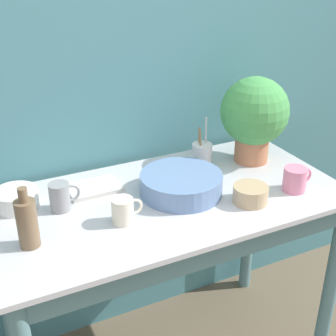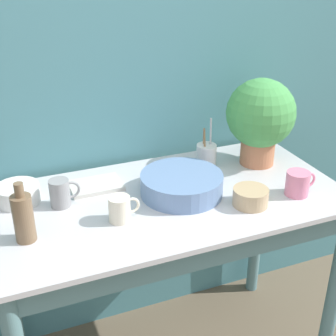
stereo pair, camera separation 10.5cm
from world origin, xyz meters
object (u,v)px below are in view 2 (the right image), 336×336
(potted_plant, at_px, (261,117))
(bowl_small_enamel_white, at_px, (18,194))
(tray_board, at_px, (96,185))
(bowl_wash_large, at_px, (182,184))
(mug_pink, at_px, (298,183))
(bowl_small_tan, at_px, (250,197))
(bottle_tall, at_px, (23,217))
(utensil_cup, at_px, (206,155))
(mug_cream, at_px, (120,209))
(mug_grey, at_px, (61,193))

(potted_plant, bearing_deg, bowl_small_enamel_white, 177.69)
(potted_plant, bearing_deg, tray_board, 176.35)
(bowl_wash_large, height_order, mug_pink, mug_pink)
(tray_board, bearing_deg, potted_plant, -3.65)
(bowl_small_tan, bearing_deg, tray_board, 145.07)
(bottle_tall, height_order, tray_board, bottle_tall)
(potted_plant, bearing_deg, bowl_wash_large, -162.63)
(bowl_small_tan, bearing_deg, mug_pink, 0.06)
(bottle_tall, xyz_separation_m, mug_pink, (0.99, -0.08, -0.04))
(bowl_small_enamel_white, height_order, utensil_cup, utensil_cup)
(potted_plant, xyz_separation_m, mug_cream, (-0.68, -0.22, -0.17))
(mug_cream, bearing_deg, tray_board, 94.44)
(mug_cream, distance_m, utensil_cup, 0.53)
(bowl_small_tan, xyz_separation_m, utensil_cup, (-0.01, 0.35, 0.02))
(mug_pink, relative_size, tray_board, 0.63)
(bottle_tall, xyz_separation_m, mug_grey, (0.15, 0.17, -0.03))
(mug_cream, relative_size, bowl_small_enamel_white, 0.70)
(bowl_wash_large, relative_size, mug_cream, 2.81)
(tray_board, bearing_deg, bowl_small_tan, -34.93)
(bowl_wash_large, xyz_separation_m, tray_board, (-0.29, 0.17, -0.03))
(mug_pink, distance_m, bowl_small_enamel_white, 1.04)
(potted_plant, height_order, mug_grey, potted_plant)
(potted_plant, xyz_separation_m, bowl_small_enamel_white, (-0.99, 0.04, -0.18))
(mug_grey, xyz_separation_m, utensil_cup, (0.63, 0.09, -0.00))
(mug_grey, relative_size, utensil_cup, 0.53)
(bowl_wash_large, height_order, bottle_tall, bottle_tall)
(potted_plant, bearing_deg, mug_pink, -91.04)
(bowl_small_tan, bearing_deg, bowl_small_enamel_white, 156.65)
(bowl_wash_large, xyz_separation_m, bowl_small_tan, (0.20, -0.17, -0.01))
(bowl_wash_large, bearing_deg, utensil_cup, 42.96)
(bowl_wash_large, relative_size, utensil_cup, 1.47)
(mug_grey, bearing_deg, bottle_tall, -129.89)
(mug_pink, bearing_deg, mug_cream, 173.60)
(potted_plant, distance_m, bottle_tall, 1.03)
(mug_grey, relative_size, mug_pink, 0.90)
(bowl_small_tan, distance_m, bowl_small_enamel_white, 0.85)
(utensil_cup, bearing_deg, bowl_small_tan, -88.66)
(potted_plant, distance_m, mug_pink, 0.34)
(bowl_wash_large, bearing_deg, tray_board, 149.18)
(potted_plant, distance_m, bowl_wash_large, 0.46)
(mug_cream, relative_size, utensil_cup, 0.52)
(bowl_small_tan, bearing_deg, utensil_cup, 91.34)
(mug_grey, height_order, utensil_cup, utensil_cup)
(mug_grey, bearing_deg, bowl_small_tan, -21.52)
(bowl_wash_large, bearing_deg, bottle_tall, -171.18)
(bowl_wash_large, height_order, mug_grey, mug_grey)
(bottle_tall, bearing_deg, mug_cream, -0.39)
(mug_grey, xyz_separation_m, mug_pink, (0.84, -0.25, -0.01))
(potted_plant, distance_m, bowl_small_enamel_white, 1.01)
(bowl_wash_large, height_order, bowl_small_enamel_white, bowl_wash_large)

